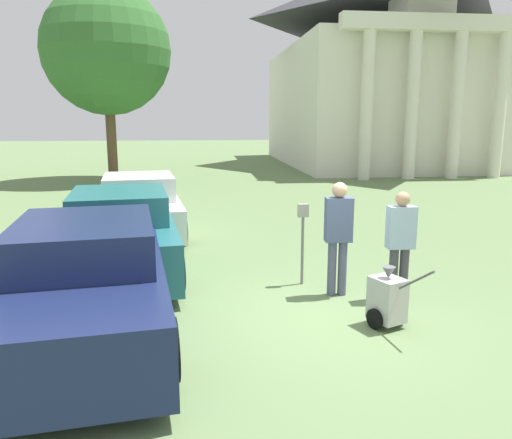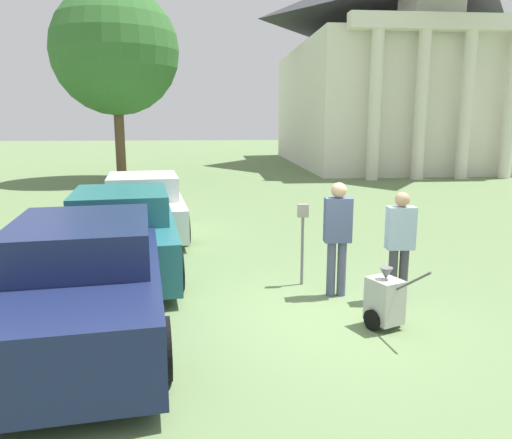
{
  "view_description": "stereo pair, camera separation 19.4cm",
  "coord_description": "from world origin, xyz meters",
  "px_view_note": "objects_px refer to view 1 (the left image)",
  "views": [
    {
      "loc": [
        -1.71,
        -6.56,
        2.79
      ],
      "look_at": [
        -0.75,
        1.73,
        1.1
      ],
      "focal_mm": 35.0,
      "sensor_mm": 36.0,
      "label": 1
    },
    {
      "loc": [
        -1.52,
        -6.58,
        2.79
      ],
      "look_at": [
        -0.75,
        1.73,
        1.1
      ],
      "focal_mm": 35.0,
      "sensor_mm": 36.0,
      "label": 2
    }
  ],
  "objects_px": {
    "parked_car_navy": "(89,279)",
    "church": "(375,65)",
    "person_worker": "(338,231)",
    "person_supervisor": "(400,239)",
    "equipment_cart": "(387,299)",
    "parked_car_teal": "(121,233)",
    "parking_meter": "(303,229)",
    "parked_car_white": "(140,206)"
  },
  "relations": [
    {
      "from": "parked_car_teal",
      "to": "person_worker",
      "type": "distance_m",
      "value": 4.08
    },
    {
      "from": "parked_car_navy",
      "to": "person_worker",
      "type": "height_order",
      "value": "person_worker"
    },
    {
      "from": "parked_car_teal",
      "to": "church",
      "type": "relative_size",
      "value": 0.24
    },
    {
      "from": "parked_car_white",
      "to": "equipment_cart",
      "type": "relative_size",
      "value": 4.9
    },
    {
      "from": "parked_car_white",
      "to": "equipment_cart",
      "type": "distance_m",
      "value": 7.38
    },
    {
      "from": "person_worker",
      "to": "person_supervisor",
      "type": "bearing_deg",
      "value": 163.93
    },
    {
      "from": "person_worker",
      "to": "person_supervisor",
      "type": "height_order",
      "value": "person_worker"
    },
    {
      "from": "parked_car_navy",
      "to": "person_supervisor",
      "type": "xyz_separation_m",
      "value": [
        4.53,
        0.69,
        0.25
      ]
    },
    {
      "from": "parked_car_teal",
      "to": "equipment_cart",
      "type": "bearing_deg",
      "value": -45.4
    },
    {
      "from": "person_worker",
      "to": "church",
      "type": "xyz_separation_m",
      "value": [
        8.74,
        23.18,
        4.94
      ]
    },
    {
      "from": "parked_car_teal",
      "to": "person_supervisor",
      "type": "relative_size",
      "value": 2.96
    },
    {
      "from": "equipment_cart",
      "to": "church",
      "type": "bearing_deg",
      "value": 48.59
    },
    {
      "from": "church",
      "to": "person_supervisor",
      "type": "bearing_deg",
      "value": -108.46
    },
    {
      "from": "person_worker",
      "to": "church",
      "type": "bearing_deg",
      "value": -108.29
    },
    {
      "from": "parked_car_navy",
      "to": "church",
      "type": "relative_size",
      "value": 0.25
    },
    {
      "from": "parked_car_navy",
      "to": "person_worker",
      "type": "distance_m",
      "value": 3.78
    },
    {
      "from": "parked_car_white",
      "to": "person_supervisor",
      "type": "bearing_deg",
      "value": -56.35
    },
    {
      "from": "equipment_cart",
      "to": "person_worker",
      "type": "bearing_deg",
      "value": 82.33
    },
    {
      "from": "parked_car_teal",
      "to": "parked_car_white",
      "type": "xyz_separation_m",
      "value": [
        0.0,
        3.1,
        -0.04
      ]
    },
    {
      "from": "parking_meter",
      "to": "church",
      "type": "height_order",
      "value": "church"
    },
    {
      "from": "parked_car_teal",
      "to": "equipment_cart",
      "type": "relative_size",
      "value": 5.07
    },
    {
      "from": "equipment_cart",
      "to": "parked_car_teal",
      "type": "bearing_deg",
      "value": 119.4
    },
    {
      "from": "person_worker",
      "to": "person_supervisor",
      "type": "distance_m",
      "value": 0.95
    },
    {
      "from": "person_supervisor",
      "to": "equipment_cart",
      "type": "distance_m",
      "value": 1.28
    },
    {
      "from": "person_supervisor",
      "to": "equipment_cart",
      "type": "xyz_separation_m",
      "value": [
        -0.56,
        -0.99,
        -0.59
      ]
    },
    {
      "from": "parked_car_white",
      "to": "person_supervisor",
      "type": "xyz_separation_m",
      "value": [
        4.53,
        -5.23,
        0.31
      ]
    },
    {
      "from": "parked_car_white",
      "to": "church",
      "type": "height_order",
      "value": "church"
    },
    {
      "from": "equipment_cart",
      "to": "church",
      "type": "xyz_separation_m",
      "value": [
        8.4,
        24.46,
        5.6
      ]
    },
    {
      "from": "person_supervisor",
      "to": "parked_car_white",
      "type": "bearing_deg",
      "value": -47.45
    },
    {
      "from": "parked_car_teal",
      "to": "person_supervisor",
      "type": "bearing_deg",
      "value": -32.46
    },
    {
      "from": "parked_car_navy",
      "to": "parked_car_teal",
      "type": "xyz_separation_m",
      "value": [
        -0.0,
        2.82,
        -0.02
      ]
    },
    {
      "from": "parked_car_navy",
      "to": "church",
      "type": "bearing_deg",
      "value": 55.63
    },
    {
      "from": "parking_meter",
      "to": "church",
      "type": "distance_m",
      "value": 24.89
    },
    {
      "from": "parked_car_teal",
      "to": "equipment_cart",
      "type": "xyz_separation_m",
      "value": [
        3.97,
        -3.12,
        -0.32
      ]
    },
    {
      "from": "parked_car_teal",
      "to": "person_supervisor",
      "type": "distance_m",
      "value": 5.02
    },
    {
      "from": "parked_car_navy",
      "to": "person_worker",
      "type": "bearing_deg",
      "value": 7.95
    },
    {
      "from": "person_supervisor",
      "to": "parked_car_navy",
      "type": "bearing_deg",
      "value": 10.27
    },
    {
      "from": "parked_car_teal",
      "to": "equipment_cart",
      "type": "height_order",
      "value": "parked_car_teal"
    },
    {
      "from": "equipment_cart",
      "to": "parked_car_navy",
      "type": "bearing_deg",
      "value": 153.23
    },
    {
      "from": "parked_car_white",
      "to": "parking_meter",
      "type": "height_order",
      "value": "parked_car_white"
    },
    {
      "from": "parked_car_navy",
      "to": "church",
      "type": "xyz_separation_m",
      "value": [
        12.37,
        24.16,
        5.27
      ]
    },
    {
      "from": "church",
      "to": "person_worker",
      "type": "bearing_deg",
      "value": -110.66
    }
  ]
}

